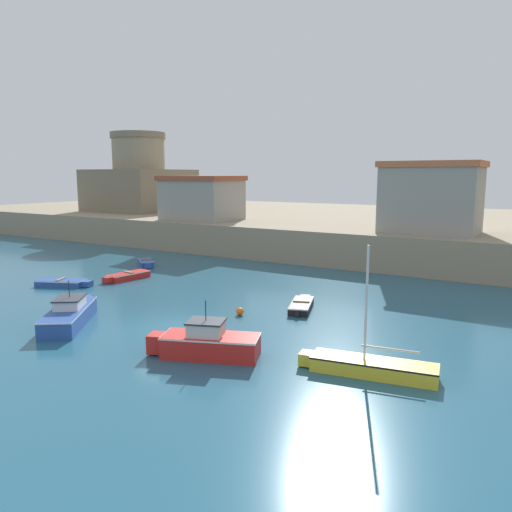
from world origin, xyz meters
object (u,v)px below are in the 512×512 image
object	(u,v)px
dinghy_red_6	(127,276)
motorboat_red_3	(207,343)
dinghy_blue_1	(146,262)
harbor_shed_mid_row	(431,197)
mooring_buoy	(240,311)
dinghy_blue_4	(63,282)
motorboat_blue_2	(70,314)
fortress	(140,182)
harbor_shed_near_wharf	(202,198)
sailboat_yellow_0	(370,366)
dinghy_black_5	(302,305)

from	to	relation	value
dinghy_red_6	motorboat_red_3	bearing A→B (deg)	-33.34
dinghy_blue_1	harbor_shed_mid_row	distance (m)	25.07
dinghy_red_6	mooring_buoy	size ratio (longest dim) A/B	8.83
motorboat_red_3	dinghy_blue_4	bearing A→B (deg)	161.34
motorboat_blue_2	harbor_shed_mid_row	world-z (taller)	harbor_shed_mid_row
fortress	harbor_shed_near_wharf	bearing A→B (deg)	-23.52
fortress	motorboat_blue_2	bearing A→B (deg)	-50.58
mooring_buoy	harbor_shed_mid_row	distance (m)	22.13
dinghy_blue_1	dinghy_blue_4	world-z (taller)	dinghy_blue_1
sailboat_yellow_0	fortress	xyz separation A→B (m)	(-43.44, 31.72, 6.47)
dinghy_blue_1	fortress	size ratio (longest dim) A/B	0.26
sailboat_yellow_0	motorboat_red_3	world-z (taller)	sailboat_yellow_0
sailboat_yellow_0	dinghy_red_6	xyz separation A→B (m)	(-21.87, 8.14, -0.09)
dinghy_blue_1	sailboat_yellow_0	bearing A→B (deg)	-27.93
motorboat_blue_2	dinghy_black_5	bearing A→B (deg)	44.77
mooring_buoy	dinghy_black_5	bearing A→B (deg)	51.03
dinghy_black_5	harbor_shed_near_wharf	distance (m)	27.53
motorboat_red_3	dinghy_black_5	size ratio (longest dim) A/B	1.30
fortress	dinghy_black_5	bearing A→B (deg)	-33.52
dinghy_red_6	sailboat_yellow_0	bearing A→B (deg)	-20.42
motorboat_red_3	dinghy_red_6	size ratio (longest dim) A/B	1.29
sailboat_yellow_0	harbor_shed_mid_row	bearing A→B (deg)	97.83
dinghy_red_6	harbor_shed_mid_row	size ratio (longest dim) A/B	0.49
motorboat_red_3	harbor_shed_mid_row	size ratio (longest dim) A/B	0.63
motorboat_blue_2	fortress	distance (m)	43.77
motorboat_red_3	fortress	world-z (taller)	fortress
dinghy_black_5	dinghy_red_6	distance (m)	15.17
dinghy_blue_1	mooring_buoy	xyz separation A→B (m)	(15.64, -8.72, -0.08)
dinghy_red_6	harbor_shed_near_wharf	xyz separation A→B (m)	(-5.57, 16.62, 5.15)
dinghy_red_6	harbor_shed_mid_row	world-z (taller)	harbor_shed_mid_row
fortress	harbor_shed_mid_row	bearing A→B (deg)	-9.56
fortress	motorboat_red_3	bearing A→B (deg)	-42.43
motorboat_red_3	harbor_shed_mid_row	xyz separation A→B (m)	(3.33, 26.78, 5.42)
dinghy_blue_1	motorboat_blue_2	world-z (taller)	motorboat_blue_2
motorboat_blue_2	dinghy_black_5	xyz separation A→B (m)	(9.22, 9.14, -0.32)
motorboat_red_3	harbor_shed_mid_row	distance (m)	27.52
dinghy_red_6	dinghy_blue_4	bearing A→B (deg)	-119.39
motorboat_blue_2	dinghy_black_5	world-z (taller)	motorboat_blue_2
motorboat_red_3	dinghy_black_5	xyz separation A→B (m)	(0.06, 9.19, -0.37)
sailboat_yellow_0	dinghy_red_6	size ratio (longest dim) A/B	1.43
motorboat_red_3	harbor_shed_near_wharf	bearing A→B (deg)	127.90
harbor_shed_near_wharf	harbor_shed_mid_row	xyz separation A→B (m)	(24.00, 0.23, 0.61)
dinghy_blue_1	dinghy_red_6	distance (m)	5.78
sailboat_yellow_0	dinghy_black_5	size ratio (longest dim) A/B	1.45
sailboat_yellow_0	dinghy_blue_1	bearing A→B (deg)	152.07
fortress	harbor_shed_mid_row	distance (m)	40.57
mooring_buoy	motorboat_red_3	bearing A→B (deg)	-69.18
dinghy_blue_4	harbor_shed_near_wharf	bearing A→B (deg)	99.03
sailboat_yellow_0	dinghy_blue_1	size ratio (longest dim) A/B	1.86
dinghy_blue_1	dinghy_black_5	world-z (taller)	dinghy_blue_1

